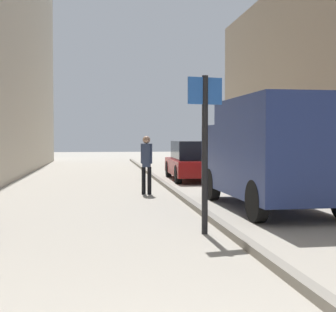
% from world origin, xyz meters
% --- Properties ---
extents(ground_plane, '(80.00, 80.00, 0.00)m').
position_xyz_m(ground_plane, '(0.00, 12.00, 0.00)').
color(ground_plane, '#A8A093').
extents(kerb_strip, '(0.16, 40.00, 0.12)m').
position_xyz_m(kerb_strip, '(1.58, 12.00, 0.06)').
color(kerb_strip, gray).
rests_on(kerb_strip, ground_plane).
extents(pedestrian_main_foreground, '(0.32, 0.23, 1.63)m').
position_xyz_m(pedestrian_main_foreground, '(0.77, 11.76, 0.94)').
color(pedestrian_main_foreground, black).
rests_on(pedestrian_main_foreground, ground_plane).
extents(delivery_van, '(2.06, 4.89, 2.42)m').
position_xyz_m(delivery_van, '(3.23, 8.58, 1.29)').
color(delivery_van, navy).
rests_on(delivery_van, ground_plane).
extents(parked_car, '(1.93, 4.24, 1.45)m').
position_xyz_m(parked_car, '(2.99, 16.21, 0.71)').
color(parked_car, maroon).
rests_on(parked_car, ground_plane).
extents(street_sign_post, '(0.59, 0.15, 2.60)m').
position_xyz_m(street_sign_post, '(1.19, 6.04, 1.55)').
color(street_sign_post, black).
rests_on(street_sign_post, ground_plane).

